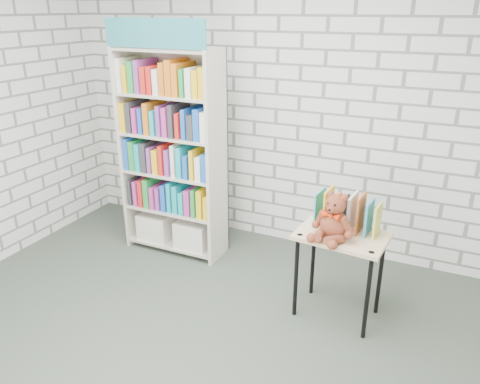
% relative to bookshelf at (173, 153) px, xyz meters
% --- Properties ---
extents(ground, '(4.50, 4.50, 0.00)m').
position_rel_bookshelf_xyz_m(ground, '(0.81, -1.36, -1.03)').
color(ground, '#3B453A').
rests_on(ground, ground).
extents(room_shell, '(4.52, 4.02, 2.81)m').
position_rel_bookshelf_xyz_m(room_shell, '(0.81, -1.36, 0.76)').
color(room_shell, silver).
rests_on(room_shell, ground).
extents(bookshelf, '(1.00, 0.39, 2.25)m').
position_rel_bookshelf_xyz_m(bookshelf, '(0.00, 0.00, 0.00)').
color(bookshelf, beige).
rests_on(bookshelf, ground).
extents(display_table, '(0.71, 0.52, 0.72)m').
position_rel_bookshelf_xyz_m(display_table, '(1.78, -0.43, -0.40)').
color(display_table, '#DEB585').
rests_on(display_table, ground).
extents(table_books, '(0.49, 0.25, 0.28)m').
position_rel_bookshelf_xyz_m(table_books, '(1.79, -0.32, -0.16)').
color(table_books, '#2BABBB').
rests_on(table_books, display_table).
extents(teddy_bear, '(0.33, 0.32, 0.36)m').
position_rel_bookshelf_xyz_m(teddy_bear, '(1.72, -0.53, -0.16)').
color(teddy_bear, brown).
rests_on(teddy_bear, display_table).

